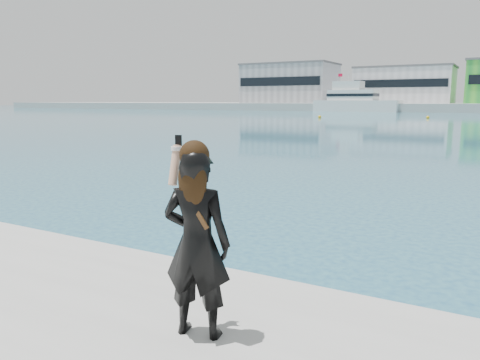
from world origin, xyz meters
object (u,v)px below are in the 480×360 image
(buoy_far, at_px, (428,118))
(woman, at_px, (196,238))
(buoy_extra, at_px, (320,118))
(motor_yacht, at_px, (355,100))

(buoy_far, xyz_separation_m, woman, (8.23, -73.75, 1.62))
(buoy_extra, height_order, woman, woman)
(motor_yacht, distance_m, woman, 116.27)
(motor_yacht, relative_size, buoy_extra, 42.01)
(woman, bearing_deg, buoy_extra, -83.62)
(motor_yacht, distance_m, buoy_far, 44.51)
(motor_yacht, relative_size, woman, 13.02)
(buoy_far, bearing_deg, motor_yacht, 120.08)
(buoy_far, bearing_deg, buoy_extra, -158.83)
(woman, bearing_deg, buoy_far, -96.30)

